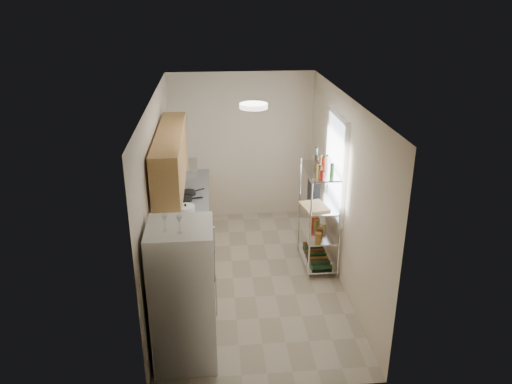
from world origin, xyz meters
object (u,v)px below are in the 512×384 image
at_px(rice_cooker, 186,213).
at_px(cutting_board, 314,206).
at_px(refrigerator, 184,295).
at_px(espresso_machine, 314,187).
at_px(frying_pan_large, 183,199).

distance_m(rice_cooker, cutting_board, 1.80).
bearing_deg(rice_cooker, refrigerator, -88.80).
height_order(refrigerator, rice_cooker, refrigerator).
distance_m(cutting_board, espresso_machine, 0.46).
xyz_separation_m(refrigerator, espresso_machine, (1.84, 2.18, 0.31)).
xyz_separation_m(rice_cooker, espresso_machine, (1.88, 0.45, 0.13)).
bearing_deg(cutting_board, espresso_machine, 79.84).
xyz_separation_m(refrigerator, rice_cooker, (-0.04, 1.73, 0.18)).
bearing_deg(espresso_machine, cutting_board, -103.55).
bearing_deg(refrigerator, rice_cooker, 91.20).
distance_m(rice_cooker, frying_pan_large, 0.68).
bearing_deg(rice_cooker, espresso_machine, 13.48).
distance_m(frying_pan_large, cutting_board, 1.99).
height_order(rice_cooker, frying_pan_large, rice_cooker).
bearing_deg(frying_pan_large, espresso_machine, -18.83).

